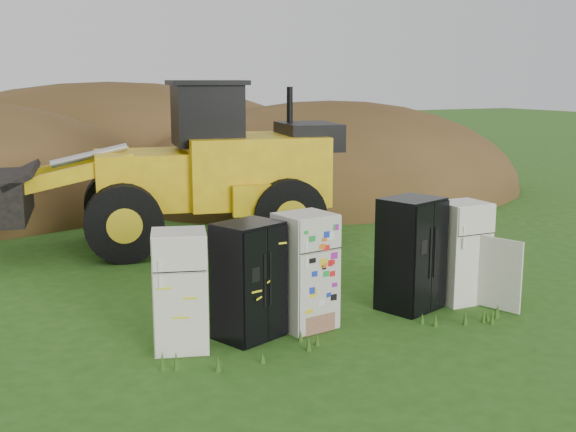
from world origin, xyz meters
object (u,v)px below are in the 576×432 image
fridge_sticker (305,271)px  fridge_open_door (461,252)px  wheel_loader (167,164)px  fridge_leftmost (180,291)px  fridge_black_right (410,254)px  fridge_black_side (248,281)px

fridge_sticker → fridge_open_door: fridge_sticker is taller
fridge_sticker → fridge_open_door: 2.98m
wheel_loader → fridge_leftmost: bearing=-94.5°
fridge_open_door → wheel_loader: (-3.17, 6.28, 1.00)m
fridge_open_door → wheel_loader: wheel_loader is taller
fridge_leftmost → fridge_black_right: size_ratio=0.91×
fridge_black_side → fridge_open_door: (3.93, -0.02, -0.00)m
fridge_black_side → fridge_open_door: fridge_black_side is taller
fridge_black_side → fridge_black_right: size_ratio=0.93×
fridge_leftmost → fridge_open_door: 4.96m
fridge_leftmost → fridge_sticker: size_ratio=0.96×
wheel_loader → fridge_black_right: bearing=-59.4°
fridge_black_side → wheel_loader: bearing=62.8°
fridge_leftmost → fridge_black_right: fridge_black_right is taller
fridge_black_right → fridge_open_door: (1.01, -0.05, -0.07)m
fridge_open_door → fridge_sticker: bearing=-179.5°
fridge_sticker → wheel_loader: size_ratio=0.23×
fridge_black_right → wheel_loader: size_ratio=0.24×
fridge_open_door → wheel_loader: bearing=118.1°
fridge_sticker → wheel_loader: bearing=83.4°
fridge_leftmost → fridge_sticker: bearing=18.0°
fridge_black_side → fridge_open_door: 3.93m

